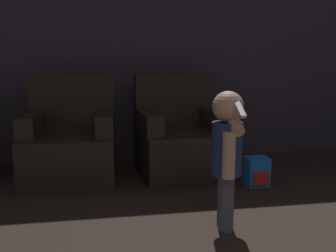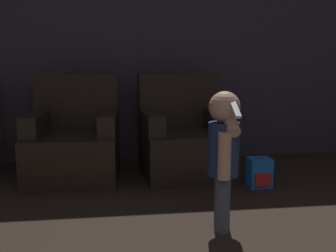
{
  "view_description": "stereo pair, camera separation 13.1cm",
  "coord_description": "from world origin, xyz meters",
  "px_view_note": "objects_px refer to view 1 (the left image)",
  "views": [
    {
      "loc": [
        -0.67,
        0.17,
        1.13
      ],
      "look_at": [
        -0.16,
        3.14,
        0.61
      ],
      "focal_mm": 40.0,
      "sensor_mm": 36.0,
      "label": 1
    },
    {
      "loc": [
        -0.54,
        0.15,
        1.13
      ],
      "look_at": [
        -0.16,
        3.14,
        0.61
      ],
      "focal_mm": 40.0,
      "sensor_mm": 36.0,
      "label": 2
    }
  ],
  "objects_px": {
    "armchair_left": "(71,144)",
    "person_toddler": "(227,149)",
    "armchair_right": "(181,140)",
    "toy_backpack": "(257,172)"
  },
  "relations": [
    {
      "from": "armchair_left",
      "to": "person_toddler",
      "type": "height_order",
      "value": "armchair_left"
    },
    {
      "from": "armchair_right",
      "to": "toy_backpack",
      "type": "xyz_separation_m",
      "value": [
        0.61,
        -0.51,
        -0.22
      ]
    },
    {
      "from": "toy_backpack",
      "to": "person_toddler",
      "type": "bearing_deg",
      "value": -125.48
    },
    {
      "from": "toy_backpack",
      "to": "armchair_left",
      "type": "bearing_deg",
      "value": 163.2
    },
    {
      "from": "person_toddler",
      "to": "toy_backpack",
      "type": "relative_size",
      "value": 3.52
    },
    {
      "from": "armchair_right",
      "to": "person_toddler",
      "type": "distance_m",
      "value": 1.33
    },
    {
      "from": "armchair_left",
      "to": "toy_backpack",
      "type": "xyz_separation_m",
      "value": [
        1.7,
        -0.51,
        -0.22
      ]
    },
    {
      "from": "armchair_left",
      "to": "person_toddler",
      "type": "xyz_separation_m",
      "value": [
        1.13,
        -1.31,
        0.21
      ]
    },
    {
      "from": "armchair_left",
      "to": "person_toddler",
      "type": "distance_m",
      "value": 1.74
    },
    {
      "from": "armchair_left",
      "to": "toy_backpack",
      "type": "bearing_deg",
      "value": -13.97
    }
  ]
}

